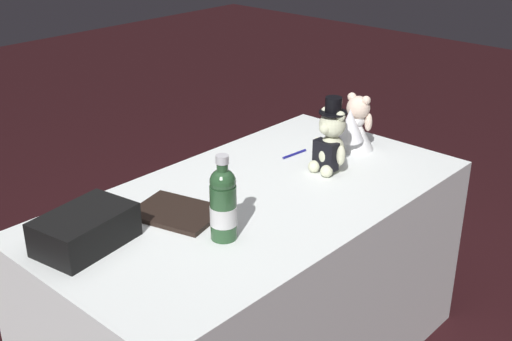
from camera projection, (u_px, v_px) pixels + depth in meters
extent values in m
cube|color=white|center=(256.00, 285.00, 2.52)|extent=(1.64, 0.88, 0.77)
ellipsoid|color=beige|center=(331.00, 153.00, 2.54)|extent=(0.12, 0.10, 0.15)
cube|color=black|center=(326.00, 155.00, 2.52)|extent=(0.05, 0.10, 0.11)
sphere|color=beige|center=(332.00, 124.00, 2.49)|extent=(0.10, 0.10, 0.10)
sphere|color=beige|center=(325.00, 129.00, 2.46)|extent=(0.04, 0.04, 0.04)
sphere|color=beige|center=(326.00, 112.00, 2.50)|extent=(0.04, 0.04, 0.04)
sphere|color=beige|center=(340.00, 116.00, 2.45)|extent=(0.04, 0.04, 0.04)
ellipsoid|color=beige|center=(317.00, 147.00, 2.56)|extent=(0.03, 0.03, 0.08)
ellipsoid|color=beige|center=(341.00, 155.00, 2.48)|extent=(0.03, 0.03, 0.08)
sphere|color=beige|center=(314.00, 166.00, 2.54)|extent=(0.05, 0.05, 0.05)
sphere|color=beige|center=(327.00, 171.00, 2.50)|extent=(0.05, 0.05, 0.05)
cylinder|color=black|center=(333.00, 112.00, 2.47)|extent=(0.11, 0.11, 0.01)
cylinder|color=black|center=(333.00, 105.00, 2.46)|extent=(0.06, 0.06, 0.06)
cone|color=white|center=(357.00, 133.00, 2.75)|extent=(0.15, 0.15, 0.14)
ellipsoid|color=white|center=(358.00, 120.00, 2.72)|extent=(0.07, 0.06, 0.06)
sphere|color=beige|center=(358.00, 108.00, 2.70)|extent=(0.10, 0.10, 0.10)
sphere|color=beige|center=(364.00, 107.00, 2.73)|extent=(0.04, 0.04, 0.04)
sphere|color=beige|center=(366.00, 100.00, 2.66)|extent=(0.04, 0.04, 0.04)
sphere|color=beige|center=(352.00, 97.00, 2.71)|extent=(0.04, 0.04, 0.04)
ellipsoid|color=beige|center=(368.00, 122.00, 2.71)|extent=(0.03, 0.03, 0.08)
ellipsoid|color=beige|center=(352.00, 118.00, 2.76)|extent=(0.03, 0.03, 0.08)
cone|color=white|center=(350.00, 124.00, 2.69)|extent=(0.13, 0.12, 0.15)
cylinder|color=#284E2C|center=(223.00, 212.00, 2.05)|extent=(0.08, 0.08, 0.18)
sphere|color=#284E2C|center=(223.00, 182.00, 2.00)|extent=(0.08, 0.08, 0.08)
cylinder|color=#284E2C|center=(222.00, 168.00, 1.98)|extent=(0.04, 0.04, 0.07)
cylinder|color=silver|center=(222.00, 159.00, 1.97)|extent=(0.04, 0.04, 0.03)
cylinder|color=silver|center=(223.00, 215.00, 2.05)|extent=(0.09, 0.09, 0.06)
cylinder|color=navy|center=(294.00, 154.00, 2.70)|extent=(0.13, 0.02, 0.01)
cone|color=silver|center=(283.00, 158.00, 2.66)|extent=(0.02, 0.01, 0.01)
cube|color=black|center=(85.00, 229.00, 2.02)|extent=(0.33, 0.24, 0.11)
cube|color=#B7B7BF|center=(99.00, 242.00, 1.95)|extent=(0.04, 0.01, 0.03)
cube|color=black|center=(177.00, 212.00, 2.22)|extent=(0.28, 0.33, 0.02)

